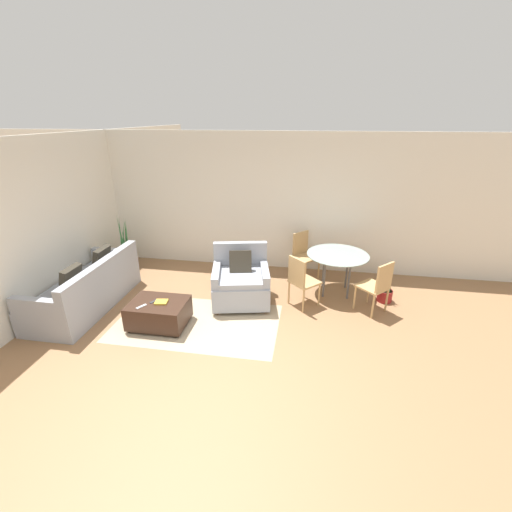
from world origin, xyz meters
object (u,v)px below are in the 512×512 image
tv_remote_primary (141,306)px  tv_remote_secondary (154,301)px  dining_chair_near_left (301,279)px  potted_plant_small (386,290)px  couch (88,291)px  ottoman (159,312)px  dining_chair_far_left (304,252)px  book_stack (161,302)px  dining_chair_near_right (378,284)px  dining_table (337,259)px  potted_plant (126,257)px  armchair (241,282)px

tv_remote_primary → tv_remote_secondary: 0.22m
dining_chair_near_left → potted_plant_small: 1.54m
couch → ottoman: 1.46m
ottoman → dining_chair_far_left: (2.11, 2.14, 0.30)m
ottoman → book_stack: (0.06, -0.00, 0.19)m
dining_chair_far_left → couch: bearing=-153.1°
tv_remote_primary → dining_chair_far_left: bearing=45.2°
tv_remote_primary → dining_chair_near_right: size_ratio=0.18×
couch → tv_remote_secondary: (1.36, -0.33, 0.11)m
couch → potted_plant_small: 5.08m
dining_chair_far_left → potted_plant_small: size_ratio=1.24×
couch → tv_remote_primary: 1.34m
tv_remote_primary → dining_table: bearing=30.3°
dining_chair_near_left → dining_chair_near_right: (1.22, 0.00, 0.00)m
couch → potted_plant_small: size_ratio=2.85×
couch → tv_remote_primary: size_ratio=12.75×
tv_remote_primary → dining_chair_near_right: (3.51, 1.08, 0.11)m
potted_plant → potted_plant_small: size_ratio=1.65×
tv_remote_secondary → potted_plant: 2.36m
couch → dining_chair_near_right: size_ratio=2.29×
ottoman → dining_chair_near_right: size_ratio=0.95×
armchair → tv_remote_secondary: bearing=-141.3°
couch → tv_remote_primary: (1.23, -0.51, 0.11)m
tv_remote_primary → dining_table: size_ratio=0.15×
dining_chair_near_right → dining_chair_far_left: size_ratio=1.00×
tv_remote_secondary → potted_plant_small: bearing=20.1°
armchair → book_stack: bearing=-137.6°
dining_chair_near_right → potted_plant_small: 0.57m
dining_chair_far_left → potted_plant_small: 1.69m
ottoman → potted_plant: bearing=129.7°
dining_chair_near_left → dining_chair_far_left: size_ratio=1.00×
tv_remote_primary → dining_chair_near_left: 2.53m
couch → armchair: 2.57m
armchair → potted_plant_small: bearing=9.2°
couch → ottoman: size_ratio=2.40×
tv_remote_primary → dining_chair_far_left: (2.29, 2.30, 0.11)m
ottoman → tv_remote_secondary: bearing=166.0°
armchair → potted_plant: (-2.63, 0.92, -0.09)m
dining_table → couch: bearing=-164.0°
ottoman → potted_plant: 2.41m
couch → potted_plant: (-0.13, 1.50, -0.01)m
ottoman → potted_plant_small: potted_plant_small is taller
ottoman → dining_chair_far_left: 3.02m
armchair → couch: bearing=-166.8°
dining_chair_near_right → ottoman: bearing=-164.5°
ottoman → tv_remote_secondary: 0.20m
dining_table → dining_chair_far_left: (-0.61, 0.61, -0.14)m
ottoman → dining_chair_near_left: bearing=23.6°
dining_chair_near_left → dining_chair_far_left: bearing=90.0°
ottoman → book_stack: bearing=-3.3°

